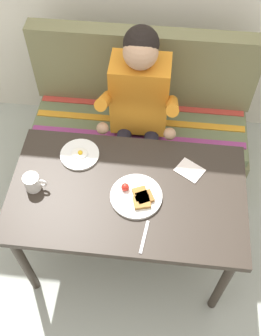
% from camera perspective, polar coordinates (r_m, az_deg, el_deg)
% --- Properties ---
extents(ground_plane, '(8.00, 8.00, 0.00)m').
position_cam_1_polar(ground_plane, '(2.65, -0.36, -11.74)').
color(ground_plane, '#ABB1A6').
extents(table, '(1.20, 0.70, 0.73)m').
position_cam_1_polar(table, '(2.07, -0.45, -4.52)').
color(table, '#2E261F').
rests_on(table, ground).
extents(couch, '(1.44, 0.56, 1.00)m').
position_cam_1_polar(couch, '(2.78, 1.38, 5.61)').
color(couch, olive).
rests_on(couch, ground).
extents(person, '(0.45, 0.61, 1.21)m').
position_cam_1_polar(person, '(2.36, 1.25, 8.98)').
color(person, orange).
rests_on(person, ground).
extents(plate_breakfast, '(0.26, 0.26, 0.05)m').
position_cam_1_polar(plate_breakfast, '(1.97, 1.00, -4.12)').
color(plate_breakfast, white).
rests_on(plate_breakfast, table).
extents(plate_eggs, '(0.21, 0.21, 0.04)m').
position_cam_1_polar(plate_eggs, '(2.14, -7.31, 1.96)').
color(plate_eggs, white).
rests_on(plate_eggs, table).
extents(coffee_mug, '(0.12, 0.08, 0.09)m').
position_cam_1_polar(coffee_mug, '(2.03, -13.90, -2.02)').
color(coffee_mug, white).
rests_on(coffee_mug, table).
extents(napkin, '(0.17, 0.16, 0.01)m').
position_cam_1_polar(napkin, '(2.09, 8.50, -0.33)').
color(napkin, silver).
rests_on(napkin, table).
extents(fork, '(0.04, 0.17, 0.00)m').
position_cam_1_polar(fork, '(1.88, 1.99, -9.86)').
color(fork, silver).
rests_on(fork, table).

